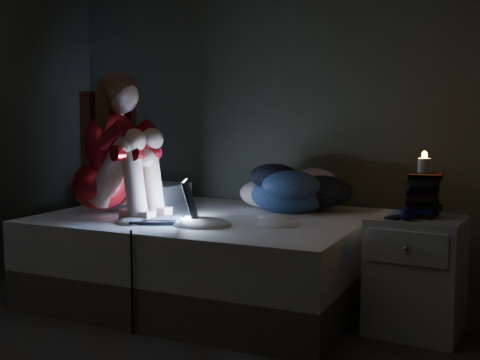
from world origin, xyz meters
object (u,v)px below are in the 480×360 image
Objects in this scene: bed at (207,256)px; phone at (398,218)px; laptop at (163,200)px; candle at (424,165)px; nightstand at (416,275)px; woman at (101,144)px.

bed is 14.34× the size of phone.
candle reaches higher than laptop.
laptop reaches higher than phone.
bed is 5.29× the size of laptop.
laptop is at bearing -168.38° from candle.
woman is at bearing -169.92° from nightstand.
laptop is 1.51m from nightstand.
phone is at bearing -126.58° from nightstand.
woman reaches higher than laptop.
laptop is 0.59× the size of nightstand.
candle is 0.32m from phone.
phone reaches higher than nightstand.
woman is at bearing -173.54° from candle.
woman is 2.08m from nightstand.
woman is at bearing -159.76° from phone.
candle is at bearing 56.58° from nightstand.
woman is (-0.62, -0.28, 0.73)m from bed.
nightstand is (1.96, 0.20, -0.69)m from woman.
candle is at bearing -2.52° from bed.
candle reaches higher than nightstand.
woman is at bearing 146.64° from laptop.
bed is 3.12× the size of nightstand.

